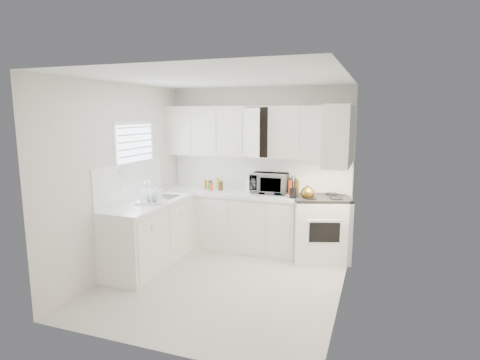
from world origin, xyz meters
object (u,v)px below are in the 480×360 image
at_px(tea_kettle, 308,192).
at_px(rice_cooker, 254,184).
at_px(dish_rack, 151,196).
at_px(utensil_crock, 293,187).
at_px(stove, 321,219).
at_px(microwave, 269,181).

bearing_deg(tea_kettle, rice_cooker, 169.12).
height_order(tea_kettle, dish_rack, same).
height_order(rice_cooker, utensil_crock, utensil_crock).
bearing_deg(tea_kettle, stove, 43.70).
bearing_deg(utensil_crock, dish_rack, -150.88).
bearing_deg(tea_kettle, microwave, 161.30).
bearing_deg(microwave, rice_cooker, -172.24).
height_order(tea_kettle, rice_cooker, rice_cooker).
height_order(stove, tea_kettle, stove).
relative_size(utensil_crock, dish_rack, 0.89).
height_order(rice_cooker, dish_rack, rice_cooker).
bearing_deg(utensil_crock, tea_kettle, 2.80).
distance_m(stove, dish_rack, 2.52).
relative_size(microwave, utensil_crock, 1.61).
xyz_separation_m(stove, tea_kettle, (-0.18, -0.16, 0.43)).
xyz_separation_m(rice_cooker, dish_rack, (-1.13, -1.21, -0.02)).
bearing_deg(tea_kettle, utensil_crock, -175.14).
relative_size(stove, utensil_crock, 3.57).
xyz_separation_m(stove, utensil_crock, (-0.39, -0.17, 0.50)).
height_order(tea_kettle, utensil_crock, utensil_crock).
bearing_deg(microwave, dish_rack, -140.08).
distance_m(stove, utensil_crock, 0.66).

